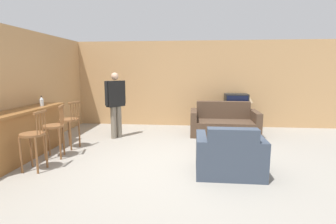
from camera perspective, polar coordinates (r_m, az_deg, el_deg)
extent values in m
plane|color=gray|center=(4.94, 0.67, -11.32)|extent=(24.00, 24.00, 0.00)
cube|color=tan|center=(8.15, 2.87, 6.11)|extent=(9.40, 0.08, 2.60)
cube|color=tan|center=(6.94, -26.38, 4.66)|extent=(0.08, 8.52, 2.60)
cube|color=brown|center=(5.94, -28.76, -4.35)|extent=(0.47, 2.23, 0.91)
cube|color=brown|center=(5.86, -29.12, 0.24)|extent=(0.55, 2.29, 0.05)
cylinder|color=brown|center=(5.05, -27.44, -4.34)|extent=(0.41, 0.41, 0.04)
cylinder|color=brown|center=(5.32, -27.62, -7.38)|extent=(0.04, 0.04, 0.62)
cylinder|color=brown|center=(5.10, -29.39, -8.21)|extent=(0.04, 0.04, 0.62)
cylinder|color=brown|center=(5.17, -24.98, -7.65)|extent=(0.04, 0.04, 0.62)
cylinder|color=brown|center=(4.94, -26.69, -8.53)|extent=(0.04, 0.04, 0.62)
cylinder|color=brown|center=(5.02, -25.21, -1.99)|extent=(0.02, 0.02, 0.35)
cylinder|color=brown|center=(4.95, -25.69, -2.16)|extent=(0.02, 0.02, 0.35)
cylinder|color=brown|center=(4.88, -26.19, -2.34)|extent=(0.02, 0.02, 0.35)
cylinder|color=brown|center=(4.82, -26.70, -2.53)|extent=(0.02, 0.02, 0.35)
cube|color=brown|center=(4.88, -26.09, -0.03)|extent=(0.04, 0.34, 0.04)
cylinder|color=brown|center=(5.61, -23.71, -2.81)|extent=(0.49, 0.49, 0.04)
cylinder|color=brown|center=(5.85, -24.48, -5.71)|extent=(0.04, 0.04, 0.62)
cylinder|color=brown|center=(5.59, -25.27, -6.44)|extent=(0.04, 0.04, 0.62)
cylinder|color=brown|center=(5.78, -21.77, -5.72)|extent=(0.04, 0.04, 0.62)
cylinder|color=brown|center=(5.51, -22.44, -6.46)|extent=(0.04, 0.04, 0.62)
cylinder|color=brown|center=(5.65, -21.83, -0.61)|extent=(0.02, 0.02, 0.35)
cylinder|color=brown|center=(5.57, -22.02, -0.75)|extent=(0.02, 0.02, 0.35)
cylinder|color=brown|center=(5.49, -22.21, -0.90)|extent=(0.02, 0.02, 0.35)
cylinder|color=brown|center=(5.42, -22.41, -1.04)|extent=(0.02, 0.02, 0.35)
cube|color=brown|center=(5.50, -22.23, 1.15)|extent=(0.12, 0.34, 0.04)
cylinder|color=brown|center=(6.18, -20.75, -1.59)|extent=(0.49, 0.49, 0.04)
cylinder|color=brown|center=(6.44, -20.72, -4.18)|extent=(0.04, 0.04, 0.62)
cylinder|color=brown|center=(6.23, -22.42, -4.71)|extent=(0.04, 0.04, 0.62)
cylinder|color=brown|center=(6.26, -18.75, -4.44)|extent=(0.04, 0.04, 0.62)
cylinder|color=brown|center=(6.05, -20.42, -5.00)|extent=(0.04, 0.04, 0.62)
cylinder|color=brown|center=(6.13, -18.89, 0.27)|extent=(0.02, 0.02, 0.35)
cylinder|color=brown|center=(6.07, -19.37, 0.16)|extent=(0.02, 0.02, 0.35)
cylinder|color=brown|center=(6.00, -19.86, 0.04)|extent=(0.02, 0.02, 0.35)
cylinder|color=brown|center=(5.94, -20.35, -0.07)|extent=(0.02, 0.02, 0.35)
cube|color=brown|center=(6.01, -19.71, 1.92)|extent=(0.12, 0.34, 0.04)
cube|color=#4C3828|center=(7.19, 12.05, -3.36)|extent=(1.46, 0.94, 0.39)
cube|color=#4C3828|center=(7.46, 11.87, 0.48)|extent=(1.46, 0.22, 0.47)
cube|color=#4C3828|center=(7.12, 5.59, -2.26)|extent=(0.16, 0.94, 0.65)
cube|color=#4C3828|center=(7.30, 18.42, -2.40)|extent=(0.16, 0.94, 0.65)
cube|color=#384251|center=(4.63, 13.07, -10.44)|extent=(0.78, 0.89, 0.39)
cube|color=#384251|center=(4.18, 13.86, -6.52)|extent=(0.78, 0.22, 0.45)
cube|color=#384251|center=(4.67, 18.90, -8.91)|extent=(0.16, 0.89, 0.64)
cube|color=#384251|center=(4.55, 7.20, -8.96)|extent=(0.16, 0.89, 0.64)
cube|color=#472D1E|center=(5.74, 11.89, -4.40)|extent=(0.65, 1.02, 0.04)
cube|color=#472D1E|center=(5.32, 9.30, -7.76)|extent=(0.06, 0.06, 0.39)
cube|color=#472D1E|center=(5.39, 15.37, -7.75)|extent=(0.06, 0.06, 0.39)
cube|color=#472D1E|center=(6.22, 8.77, -5.25)|extent=(0.06, 0.06, 0.39)
cube|color=#472D1E|center=(6.28, 13.95, -5.28)|extent=(0.06, 0.06, 0.39)
cube|color=#2D2319|center=(8.01, 14.44, -1.66)|extent=(1.02, 0.45, 0.53)
cube|color=black|center=(7.93, 14.59, 2.04)|extent=(0.66, 0.50, 0.51)
cube|color=black|center=(7.68, 14.87, 1.81)|extent=(0.59, 0.01, 0.44)
cylinder|color=silver|center=(6.22, -25.78, 1.83)|extent=(0.08, 0.08, 0.14)
cone|color=silver|center=(6.21, -25.85, 2.75)|extent=(0.07, 0.07, 0.06)
cylinder|color=black|center=(6.20, -25.87, 3.10)|extent=(0.03, 0.03, 0.02)
cube|color=black|center=(5.71, 10.91, -4.16)|extent=(0.16, 0.12, 0.02)
cylinder|color=brown|center=(8.03, 17.12, 0.27)|extent=(0.16, 0.16, 0.02)
cylinder|color=brown|center=(8.01, 17.16, 1.15)|extent=(0.03, 0.03, 0.22)
cone|color=tan|center=(7.99, 17.23, 2.67)|extent=(0.24, 0.24, 0.20)
cylinder|color=#756B5B|center=(6.87, -10.64, -2.10)|extent=(0.14, 0.14, 0.82)
cylinder|color=#756B5B|center=(6.79, -11.76, -2.28)|extent=(0.14, 0.14, 0.82)
cube|color=black|center=(6.73, -11.39, 3.92)|extent=(0.43, 0.47, 0.65)
cylinder|color=black|center=(6.87, -9.64, 4.29)|extent=(0.09, 0.09, 0.59)
cylinder|color=black|center=(6.59, -13.23, 3.98)|extent=(0.09, 0.09, 0.59)
sphere|color=tan|center=(6.70, -11.51, 7.63)|extent=(0.19, 0.19, 0.19)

